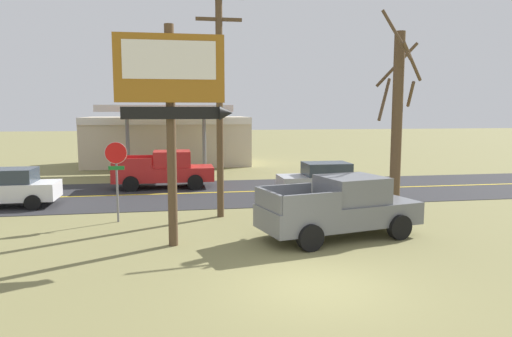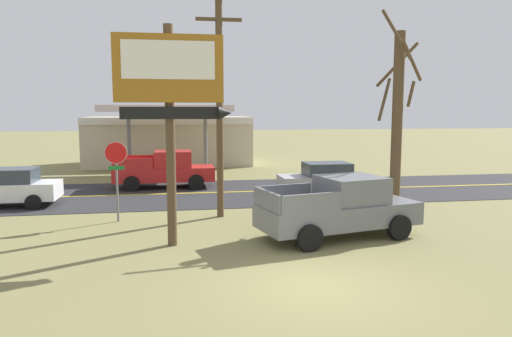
# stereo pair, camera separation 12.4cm
# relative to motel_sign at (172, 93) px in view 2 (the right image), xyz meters

# --- Properties ---
(ground_plane) EXTENTS (180.00, 180.00, 0.00)m
(ground_plane) POSITION_rel_motel_sign_xyz_m (3.17, -3.85, -4.56)
(ground_plane) COLOR olive
(road_asphalt) EXTENTS (140.00, 8.00, 0.02)m
(road_asphalt) POSITION_rel_motel_sign_xyz_m (3.17, 9.15, -4.55)
(road_asphalt) COLOR #2B2B2D
(road_asphalt) RESTS_ON ground
(road_centre_line) EXTENTS (126.00, 0.20, 0.01)m
(road_centre_line) POSITION_rel_motel_sign_xyz_m (3.17, 9.15, -4.54)
(road_centre_line) COLOR gold
(road_centre_line) RESTS_ON road_asphalt
(motel_sign) EXTENTS (3.38, 0.54, 6.55)m
(motel_sign) POSITION_rel_motel_sign_xyz_m (0.00, 0.00, 0.00)
(motel_sign) COLOR brown
(motel_sign) RESTS_ON ground
(stop_sign) EXTENTS (0.80, 0.08, 2.95)m
(stop_sign) POSITION_rel_motel_sign_xyz_m (-2.08, 3.56, -2.54)
(stop_sign) COLOR slate
(stop_sign) RESTS_ON ground
(utility_pole) EXTENTS (1.89, 0.26, 8.70)m
(utility_pole) POSITION_rel_motel_sign_xyz_m (1.72, 3.80, 0.09)
(utility_pole) COLOR brown
(utility_pole) RESTS_ON ground
(bare_tree) EXTENTS (1.83, 1.84, 7.71)m
(bare_tree) POSITION_rel_motel_sign_xyz_m (8.31, 2.67, -0.85)
(bare_tree) COLOR brown
(bare_tree) RESTS_ON ground
(gas_station) EXTENTS (12.00, 11.50, 4.40)m
(gas_station) POSITION_rel_motel_sign_xyz_m (-0.49, 22.22, -2.62)
(gas_station) COLOR beige
(gas_station) RESTS_ON ground
(pickup_grey_parked_on_lawn) EXTENTS (5.51, 3.10, 1.96)m
(pickup_grey_parked_on_lawn) POSITION_rel_motel_sign_xyz_m (5.27, 0.19, -3.60)
(pickup_grey_parked_on_lawn) COLOR slate
(pickup_grey_parked_on_lawn) RESTS_ON ground
(pickup_red_on_road) EXTENTS (5.20, 2.24, 1.96)m
(pickup_red_on_road) POSITION_rel_motel_sign_xyz_m (-0.52, 11.15, -3.60)
(pickup_red_on_road) COLOR red
(pickup_red_on_road) RESTS_ON ground
(car_silver_near_lane) EXTENTS (4.20, 2.00, 1.64)m
(car_silver_near_lane) POSITION_rel_motel_sign_xyz_m (6.94, 7.15, -3.73)
(car_silver_near_lane) COLOR #A8AAAF
(car_silver_near_lane) RESTS_ON ground
(car_white_mid_lane) EXTENTS (4.20, 2.00, 1.64)m
(car_white_mid_lane) POSITION_rel_motel_sign_xyz_m (-7.04, 7.15, -3.73)
(car_white_mid_lane) COLOR silver
(car_white_mid_lane) RESTS_ON ground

